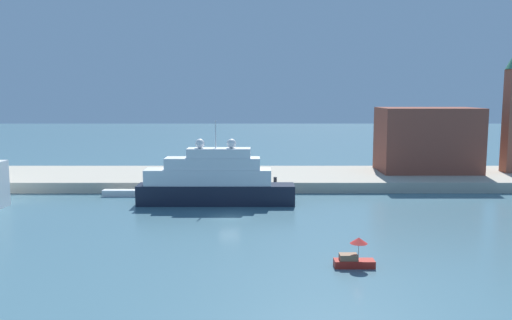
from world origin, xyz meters
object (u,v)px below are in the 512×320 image
person_figure (210,172)px  small_motorboat (356,257)px  large_yacht (215,182)px  harbor_building (429,140)px  parked_car (177,172)px  work_barge (125,193)px  mooring_bollard (277,179)px

person_figure → small_motorboat: bearing=-67.8°
large_yacht → person_figure: size_ratio=13.85×
small_motorboat → harbor_building: 52.12m
large_yacht → parked_car: (-7.73, 15.57, -0.94)m
work_barge → mooring_bollard: mooring_bollard is taller
parked_car → small_motorboat: bearing=-62.0°
work_barge → person_figure: bearing=35.8°
large_yacht → small_motorboat: bearing=-61.1°
parked_car → work_barge: bearing=-124.3°
work_barge → parked_car: size_ratio=1.41×
harbor_building → small_motorboat: bearing=-114.6°
work_barge → harbor_building: bearing=15.6°
harbor_building → mooring_bollard: harbor_building is taller
large_yacht → mooring_bollard: (9.00, 8.83, -1.18)m
small_motorboat → parked_car: size_ratio=0.84×
harbor_building → parked_car: size_ratio=3.92×
large_yacht → harbor_building: bearing=28.8°
work_barge → mooring_bollard: bearing=7.2°
harbor_building → parked_car: harbor_building is taller
small_motorboat → person_figure: bearing=112.2°
person_figure → mooring_bollard: size_ratio=2.11×
large_yacht → parked_car: large_yacht is taller
large_yacht → work_barge: bearing=157.7°
large_yacht → parked_car: bearing=116.4°
work_barge → person_figure: size_ratio=3.82×
mooring_bollard → small_motorboat: bearing=-80.7°
harbor_building → person_figure: bearing=-172.1°
small_motorboat → harbor_building: (21.54, 47.03, 6.39)m
small_motorboat → person_figure: (-17.00, 41.71, 1.46)m
large_yacht → small_motorboat: (14.88, -27.00, -2.28)m
harbor_building → parked_car: 44.66m
parked_car → harbor_building: bearing=5.8°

